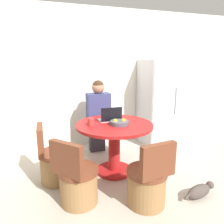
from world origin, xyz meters
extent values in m
plane|color=#B2A899|center=(0.00, 0.00, 0.00)|extent=(12.00, 12.00, 0.00)
cube|color=silver|center=(0.00, 1.51, 1.30)|extent=(7.00, 0.06, 2.60)
cube|color=silver|center=(1.15, 1.12, 0.83)|extent=(0.60, 0.67, 1.66)
cube|color=#AFB2B5|center=(1.15, 0.78, 0.83)|extent=(0.58, 0.01, 1.56)
cylinder|color=gray|center=(1.33, 0.77, 0.91)|extent=(0.02, 0.02, 0.50)
cylinder|color=maroon|center=(-0.07, 0.23, 0.03)|extent=(0.53, 0.53, 0.05)
cylinder|color=maroon|center=(-0.07, 0.23, 0.39)|extent=(0.17, 0.17, 0.67)
cylinder|color=maroon|center=(-0.07, 0.23, 0.74)|extent=(1.11, 1.11, 0.04)
cylinder|color=olive|center=(-0.71, -0.31, 0.19)|extent=(0.44, 0.44, 0.38)
cylinder|color=brown|center=(-0.71, -0.31, 0.41)|extent=(0.47, 0.47, 0.06)
cube|color=brown|center=(-0.85, -0.43, 0.63)|extent=(0.33, 0.37, 0.38)
cylinder|color=olive|center=(0.02, -0.59, 0.19)|extent=(0.44, 0.44, 0.38)
cylinder|color=brown|center=(0.02, -0.59, 0.41)|extent=(0.47, 0.47, 0.06)
cube|color=brown|center=(0.04, -0.78, 0.63)|extent=(0.43, 0.12, 0.38)
cylinder|color=olive|center=(-0.91, 0.26, 0.19)|extent=(0.44, 0.44, 0.38)
cylinder|color=brown|center=(-0.91, 0.26, 0.41)|extent=(0.47, 0.47, 0.06)
cube|color=brown|center=(-1.10, 0.27, 0.63)|extent=(0.08, 0.42, 0.38)
cube|color=#2D2D38|center=(-0.10, 1.11, 0.22)|extent=(0.28, 0.16, 0.44)
cube|color=#2D2D38|center=(-0.10, 1.05, 0.51)|extent=(0.32, 0.36, 0.14)
cube|color=navy|center=(-0.10, 0.97, 0.84)|extent=(0.40, 0.22, 0.52)
sphere|color=#936B51|center=(-0.10, 0.97, 1.20)|extent=(0.21, 0.21, 0.21)
sphere|color=#382314|center=(-0.10, 0.97, 1.22)|extent=(0.20, 0.20, 0.20)
cube|color=#B7B7BC|center=(-0.08, 0.42, 0.77)|extent=(0.32, 0.20, 0.02)
cube|color=black|center=(-0.08, 0.32, 0.88)|extent=(0.32, 0.01, 0.20)
cylinder|color=#4C4C56|center=(-0.03, 0.16, 0.79)|extent=(0.26, 0.26, 0.05)
sphere|color=orange|center=(0.03, 0.15, 0.82)|extent=(0.06, 0.06, 0.06)
sphere|color=gold|center=(-0.08, 0.17, 0.82)|extent=(0.06, 0.06, 0.06)
cylinder|color=#B2332D|center=(-0.41, 0.25, 0.81)|extent=(0.09, 0.09, 0.10)
ellipsoid|color=#473D38|center=(0.68, -0.71, 0.09)|extent=(0.38, 0.20, 0.17)
sphere|color=#473D38|center=(0.88, -0.68, 0.12)|extent=(0.10, 0.10, 0.10)
cylinder|color=#473D38|center=(0.52, -0.74, 0.10)|extent=(0.16, 0.06, 0.12)
camera|label=1|loc=(-1.10, -2.60, 1.65)|focal=35.00mm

